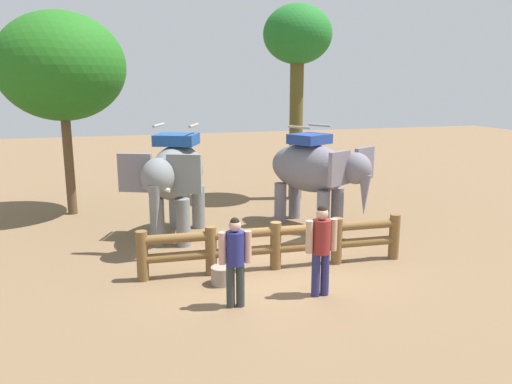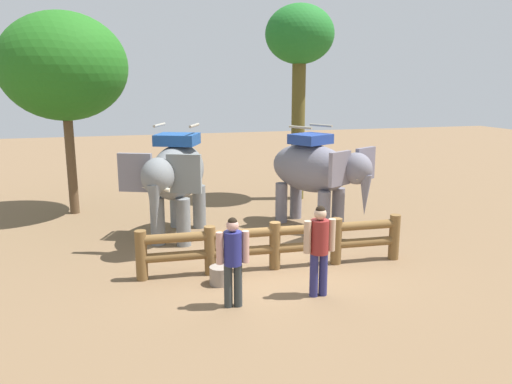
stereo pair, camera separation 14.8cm
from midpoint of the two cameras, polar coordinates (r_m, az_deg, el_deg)
The scene contains 9 objects.
ground_plane at distance 11.12m, azimuth 1.84°, elevation -8.67°, with size 60.00×60.00×0.00m, color brown.
log_fence at distance 10.92m, azimuth 1.87°, elevation -5.73°, with size 5.89×0.53×1.05m.
elephant_near_left at distance 12.96m, azimuth -9.48°, elevation 1.84°, with size 2.60×3.50×2.96m.
elephant_center at distance 13.96m, azimuth 6.42°, elevation 2.42°, with size 2.66×3.32×2.84m.
tourist_woman_in_black at distance 9.00m, azimuth -2.86°, elevation -7.26°, with size 0.59×0.36×1.67m.
tourist_man_in_blue at distance 9.51m, azimuth 6.98°, elevation -5.90°, with size 0.63×0.35×1.77m.
tree_far_left at distance 17.30m, azimuth 4.48°, elevation 16.51°, with size 2.28×2.28×6.51m.
tree_back_center at distance 16.15m, azimuth -21.51°, elevation 13.06°, with size 3.71×3.71×6.02m.
feed_bucket at distance 10.27m, azimuth -4.32°, elevation -9.44°, with size 0.44×0.44×0.36m.
Camera 1 is at (-3.36, -9.83, 3.99)m, focal length 35.21 mm.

